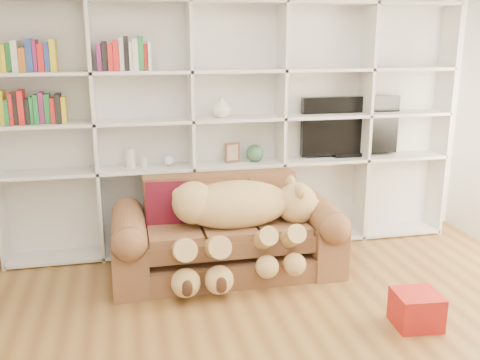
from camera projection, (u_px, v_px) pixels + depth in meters
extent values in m
cube|color=silver|center=(233.00, 111.00, 5.30)|extent=(5.00, 0.02, 2.70)
cube|color=silver|center=(233.00, 126.00, 5.30)|extent=(4.40, 0.03, 2.40)
cube|color=silver|center=(96.00, 134.00, 4.88)|extent=(0.03, 0.35, 2.40)
cube|color=silver|center=(191.00, 130.00, 5.06)|extent=(0.03, 0.35, 2.40)
cube|color=silver|center=(281.00, 127.00, 5.24)|extent=(0.03, 0.35, 2.40)
cube|color=silver|center=(364.00, 124.00, 5.42)|extent=(0.03, 0.35, 2.40)
cube|color=silver|center=(441.00, 121.00, 5.61)|extent=(0.03, 0.35, 2.40)
cube|color=silver|center=(237.00, 242.00, 5.45)|extent=(4.40, 0.35, 0.03)
cube|color=silver|center=(237.00, 164.00, 5.24)|extent=(4.40, 0.35, 0.03)
cube|color=silver|center=(237.00, 118.00, 5.13)|extent=(4.40, 0.35, 0.03)
cube|color=silver|center=(237.00, 71.00, 5.01)|extent=(4.40, 0.35, 0.03)
cube|color=silver|center=(237.00, 1.00, 4.85)|extent=(4.40, 0.35, 0.03)
cube|color=brown|center=(227.00, 262.00, 4.80)|extent=(1.90, 0.77, 0.20)
cube|color=brown|center=(227.00, 231.00, 4.70)|extent=(1.41, 0.63, 0.27)
cube|color=brown|center=(220.00, 199.00, 4.99)|extent=(1.41, 0.18, 0.50)
cube|color=brown|center=(130.00, 254.00, 4.58)|extent=(0.29, 0.86, 0.50)
cube|color=brown|center=(317.00, 239.00, 4.94)|extent=(0.29, 0.86, 0.50)
cylinder|color=brown|center=(128.00, 227.00, 4.52)|extent=(0.29, 0.81, 0.29)
cylinder|color=brown|center=(318.00, 213.00, 4.87)|extent=(0.29, 0.81, 0.29)
ellipsoid|color=tan|center=(236.00, 205.00, 4.63)|extent=(0.97, 0.47, 0.42)
sphere|color=tan|center=(194.00, 203.00, 4.54)|extent=(0.37, 0.37, 0.37)
sphere|color=tan|center=(297.00, 203.00, 4.75)|extent=(0.37, 0.37, 0.37)
sphere|color=beige|center=(312.00, 208.00, 4.79)|extent=(0.18, 0.18, 0.18)
sphere|color=#392114|center=(319.00, 208.00, 4.81)|extent=(0.06, 0.06, 0.06)
ellipsoid|color=tan|center=(300.00, 191.00, 4.58)|extent=(0.09, 0.14, 0.14)
ellipsoid|color=tan|center=(291.00, 183.00, 4.83)|extent=(0.09, 0.14, 0.14)
sphere|color=tan|center=(180.00, 195.00, 4.50)|extent=(0.13, 0.13, 0.13)
cylinder|color=tan|center=(263.00, 240.00, 4.44)|extent=(0.16, 0.45, 0.33)
cylinder|color=tan|center=(290.00, 238.00, 4.49)|extent=(0.16, 0.45, 0.33)
cylinder|color=tan|center=(183.00, 250.00, 4.31)|extent=(0.18, 0.52, 0.38)
cylinder|color=tan|center=(216.00, 248.00, 4.36)|extent=(0.18, 0.52, 0.38)
sphere|color=tan|center=(267.00, 267.00, 4.35)|extent=(0.19, 0.19, 0.19)
sphere|color=tan|center=(295.00, 265.00, 4.40)|extent=(0.19, 0.19, 0.19)
sphere|color=tan|center=(186.00, 283.00, 4.23)|extent=(0.23, 0.23, 0.23)
sphere|color=tan|center=(219.00, 279.00, 4.29)|extent=(0.23, 0.23, 0.23)
cube|color=#510D1F|center=(169.00, 204.00, 4.73)|extent=(0.42, 0.25, 0.42)
cube|color=#AC1C17|center=(416.00, 309.00, 3.90)|extent=(0.35, 0.33, 0.26)
cube|color=black|center=(350.00, 126.00, 5.45)|extent=(1.04, 0.08, 0.59)
cube|color=black|center=(349.00, 154.00, 5.53)|extent=(0.35, 0.18, 0.04)
cube|color=#512D1B|center=(232.00, 152.00, 5.20)|extent=(0.15, 0.06, 0.19)
sphere|color=#2F5B3D|center=(255.00, 153.00, 5.25)|extent=(0.17, 0.17, 0.17)
cylinder|color=beige|center=(131.00, 158.00, 5.00)|extent=(0.12, 0.12, 0.18)
cylinder|color=beige|center=(144.00, 162.00, 5.04)|extent=(0.08, 0.08, 0.10)
sphere|color=silver|center=(169.00, 160.00, 5.09)|extent=(0.10, 0.10, 0.10)
imported|color=silver|center=(222.00, 107.00, 5.07)|extent=(0.22, 0.22, 0.20)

